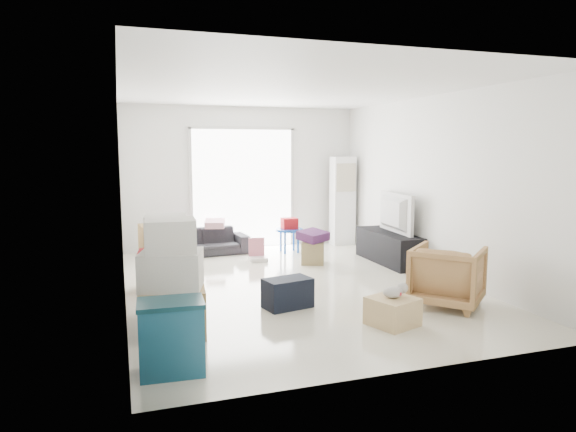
# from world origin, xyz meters

# --- Properties ---
(room_shell) EXTENTS (4.98, 6.48, 3.18)m
(room_shell) POSITION_xyz_m (0.00, 0.00, 1.35)
(room_shell) COLOR beige
(room_shell) RESTS_ON ground
(sliding_door) EXTENTS (2.10, 0.04, 2.33)m
(sliding_door) POSITION_xyz_m (0.00, 2.98, 1.24)
(sliding_door) COLOR white
(sliding_door) RESTS_ON room_shell
(ac_tower) EXTENTS (0.45, 0.30, 1.75)m
(ac_tower) POSITION_xyz_m (1.95, 2.65, 0.88)
(ac_tower) COLOR white
(ac_tower) RESTS_ON room_shell
(tv_console) EXTENTS (0.46, 1.55, 0.52)m
(tv_console) POSITION_xyz_m (2.00, 0.86, 0.26)
(tv_console) COLOR black
(tv_console) RESTS_ON room_shell
(television) EXTENTS (0.73, 1.18, 0.15)m
(television) POSITION_xyz_m (2.00, 0.86, 0.59)
(television) COLOR black
(television) RESTS_ON tv_console
(sofa) EXTENTS (1.64, 0.60, 0.63)m
(sofa) POSITION_xyz_m (-0.86, 2.50, 0.31)
(sofa) COLOR #27272D
(sofa) RESTS_ON room_shell
(pillow_left) EXTENTS (0.46, 0.38, 0.13)m
(pillow_left) POSITION_xyz_m (-1.17, 2.47, 0.69)
(pillow_left) COLOR #E8A9B7
(pillow_left) RESTS_ON sofa
(pillow_right) EXTENTS (0.38, 0.34, 0.11)m
(pillow_right) POSITION_xyz_m (-0.64, 2.53, 0.68)
(pillow_right) COLOR #E8A9B7
(pillow_right) RESTS_ON sofa
(armchair) EXTENTS (1.08, 1.08, 0.81)m
(armchair) POSITION_xyz_m (1.48, -1.50, 0.41)
(armchair) COLOR tan
(armchair) RESTS_ON room_shell
(storage_bins) EXTENTS (0.57, 0.42, 0.63)m
(storage_bins) POSITION_xyz_m (-1.90, -2.39, 0.32)
(storage_bins) COLOR navy
(storage_bins) RESTS_ON room_shell
(box_stack_a) EXTENTS (0.71, 0.63, 1.20)m
(box_stack_a) POSITION_xyz_m (-1.80, -1.47, 0.54)
(box_stack_a) COLOR #A27C49
(box_stack_a) RESTS_ON room_shell
(box_stack_b) EXTENTS (0.68, 0.65, 1.18)m
(box_stack_b) POSITION_xyz_m (-1.80, -0.91, 0.51)
(box_stack_b) COLOR #A27C49
(box_stack_b) RESTS_ON room_shell
(box_stack_c) EXTENTS (0.62, 0.56, 0.88)m
(box_stack_c) POSITION_xyz_m (-1.77, 0.37, 0.43)
(box_stack_c) COLOR #A27C49
(box_stack_c) RESTS_ON room_shell
(loose_box) EXTENTS (0.58, 0.58, 0.37)m
(loose_box) POSITION_xyz_m (-1.53, 0.17, 0.18)
(loose_box) COLOR #A27C49
(loose_box) RESTS_ON room_shell
(duffel_bag) EXTENTS (0.62, 0.45, 0.36)m
(duffel_bag) POSITION_xyz_m (-0.39, -0.96, 0.18)
(duffel_bag) COLOR black
(duffel_bag) RESTS_ON room_shell
(ottoman) EXTENTS (0.48, 0.48, 0.37)m
(ottoman) POSITION_xyz_m (0.76, 1.18, 0.18)
(ottoman) COLOR #967F57
(ottoman) RESTS_ON room_shell
(blanket) EXTENTS (0.54, 0.54, 0.14)m
(blanket) POSITION_xyz_m (0.76, 1.18, 0.44)
(blanket) COLOR #512256
(blanket) RESTS_ON ottoman
(kids_table) EXTENTS (0.51, 0.51, 0.64)m
(kids_table) POSITION_xyz_m (0.69, 2.21, 0.46)
(kids_table) COLOR #1046AD
(kids_table) RESTS_ON room_shell
(toy_walker) EXTENTS (0.30, 0.27, 0.39)m
(toy_walker) POSITION_xyz_m (-0.07, 1.68, 0.11)
(toy_walker) COLOR silver
(toy_walker) RESTS_ON room_shell
(wood_crate) EXTENTS (0.58, 0.58, 0.30)m
(wood_crate) POSITION_xyz_m (0.49, -1.91, 0.15)
(wood_crate) COLOR #E3C183
(wood_crate) RESTS_ON room_shell
(plush_bunny) EXTENTS (0.31, 0.17, 0.15)m
(plush_bunny) POSITION_xyz_m (0.53, -1.90, 0.37)
(plush_bunny) COLOR #B2ADA8
(plush_bunny) RESTS_ON wood_crate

